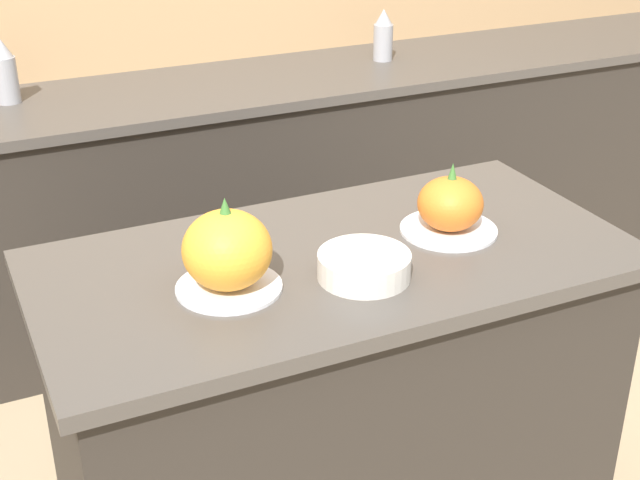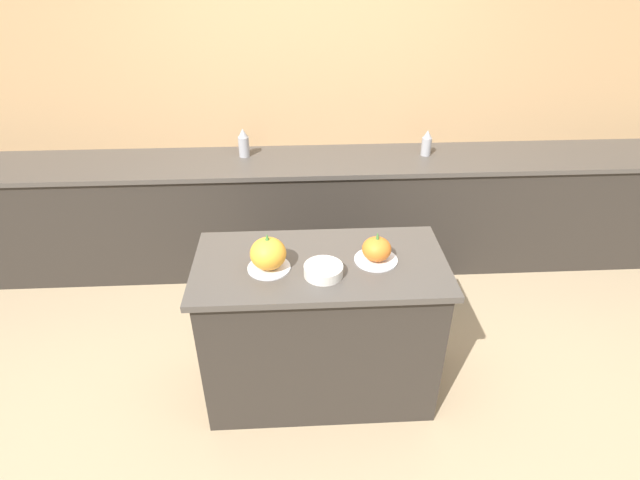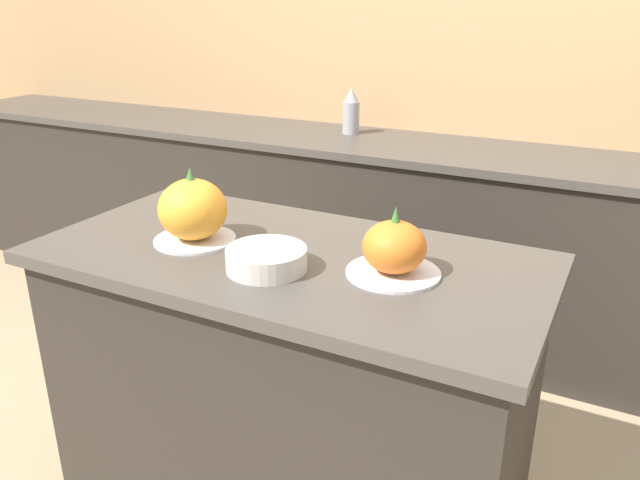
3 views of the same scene
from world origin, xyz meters
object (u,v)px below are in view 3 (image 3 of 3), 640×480
bottle_tall (351,112)px  pumpkin_cake_right (395,249)px  mixing_bowl (267,259)px  pumpkin_cake_left (193,211)px

bottle_tall → pumpkin_cake_right: bearing=-61.6°
bottle_tall → mixing_bowl: bottle_tall is taller
pumpkin_cake_left → pumpkin_cake_right: bearing=4.9°
pumpkin_cake_right → mixing_bowl: 0.31m
pumpkin_cake_right → mixing_bowl: size_ratio=1.15×
pumpkin_cake_right → bottle_tall: (-0.79, 1.46, 0.04)m
pumpkin_cake_left → bottle_tall: size_ratio=1.01×
pumpkin_cake_left → mixing_bowl: size_ratio=1.12×
pumpkin_cake_right → bottle_tall: bearing=118.4°
pumpkin_cake_left → pumpkin_cake_right: (0.56, 0.05, -0.02)m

